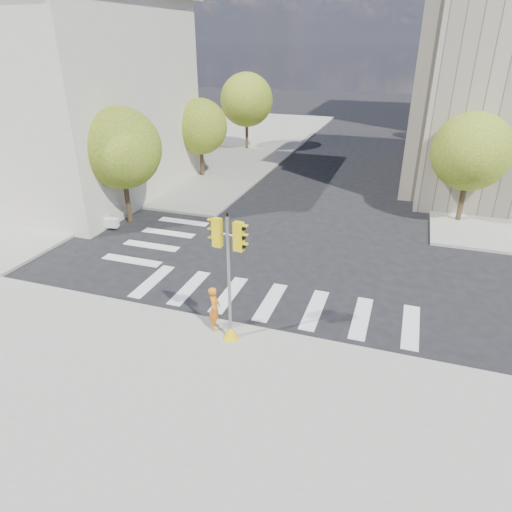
{
  "coord_description": "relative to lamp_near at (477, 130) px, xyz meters",
  "views": [
    {
      "loc": [
        4.43,
        -17.09,
        9.55
      ],
      "look_at": [
        -0.62,
        -2.29,
        2.1
      ],
      "focal_mm": 32.0,
      "sensor_mm": 36.0,
      "label": 1
    }
  ],
  "objects": [
    {
      "name": "ground",
      "position": [
        -8.0,
        -14.0,
        -4.58
      ],
      "size": [
        160.0,
        160.0,
        0.0
      ],
      "primitive_type": "plane",
      "color": "black",
      "rests_on": "ground"
    },
    {
      "name": "sidewalk_near",
      "position": [
        -8.0,
        -25.0,
        -4.5
      ],
      "size": [
        30.0,
        14.0,
        0.15
      ],
      "primitive_type": "cube",
      "color": "gray",
      "rests_on": "ground"
    },
    {
      "name": "sidewalk_far_left",
      "position": [
        -28.0,
        12.0,
        -4.5
      ],
      "size": [
        28.0,
        40.0,
        0.15
      ],
      "primitive_type": "cube",
      "color": "gray",
      "rests_on": "ground"
    },
    {
      "name": "classical_building",
      "position": [
        -28.0,
        -6.0,
        1.86
      ],
      "size": [
        19.0,
        15.0,
        12.7
      ],
      "color": "beige",
      "rests_on": "ground"
    },
    {
      "name": "tree_lw_near",
      "position": [
        -18.5,
        -10.0,
        -0.38
      ],
      "size": [
        4.4,
        4.4,
        6.41
      ],
      "color": "#382616",
      "rests_on": "ground"
    },
    {
      "name": "tree_lw_mid",
      "position": [
        -18.5,
        0.0,
        -0.82
      ],
      "size": [
        4.0,
        4.0,
        5.77
      ],
      "color": "#382616",
      "rests_on": "ground"
    },
    {
      "name": "tree_lw_far",
      "position": [
        -18.5,
        10.0,
        -0.04
      ],
      "size": [
        4.8,
        4.8,
        6.95
      ],
      "color": "#382616",
      "rests_on": "ground"
    },
    {
      "name": "tree_re_near",
      "position": [
        -0.5,
        -4.0,
        -0.53
      ],
      "size": [
        4.2,
        4.2,
        6.16
      ],
      "color": "#382616",
      "rests_on": "ground"
    },
    {
      "name": "tree_re_mid",
      "position": [
        -0.5,
        8.0,
        -0.23
      ],
      "size": [
        4.6,
        4.6,
        6.66
      ],
      "color": "#382616",
      "rests_on": "ground"
    },
    {
      "name": "tree_re_far",
      "position": [
        -0.5,
        20.0,
        -0.71
      ],
      "size": [
        4.0,
        4.0,
        5.88
      ],
      "color": "#382616",
      "rests_on": "ground"
    },
    {
      "name": "lamp_near",
      "position": [
        0.0,
        0.0,
        0.0
      ],
      "size": [
        0.35,
        0.18,
        8.11
      ],
      "color": "black",
      "rests_on": "sidewalk_far_right"
    },
    {
      "name": "lamp_far",
      "position": [
        0.0,
        14.0,
        0.0
      ],
      "size": [
        0.35,
        0.18,
        8.11
      ],
      "color": "black",
      "rests_on": "sidewalk_far_right"
    },
    {
      "name": "traffic_signal",
      "position": [
        -8.63,
        -18.98,
        -2.47
      ],
      "size": [
        1.08,
        0.56,
        4.61
      ],
      "rotation": [
        0.0,
        0.0,
        -0.11
      ],
      "color": "#DCBC0B",
      "rests_on": "sidewalk_near"
    },
    {
      "name": "photographer",
      "position": [
        -9.37,
        -18.6,
        -3.6
      ],
      "size": [
        0.58,
        0.71,
        1.67
      ],
      "primitive_type": "imported",
      "rotation": [
        0.0,
        0.0,
        1.91
      ],
      "color": "orange",
      "rests_on": "sidewalk_near"
    },
    {
      "name": "planter_wall",
      "position": [
        -21.29,
        -11.95,
        -4.18
      ],
      "size": [
        5.96,
        1.57,
        0.5
      ],
      "primitive_type": "cube",
      "rotation": [
        0.0,
        0.0,
        0.2
      ],
      "color": "white",
      "rests_on": "sidewalk_left_near"
    }
  ]
}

